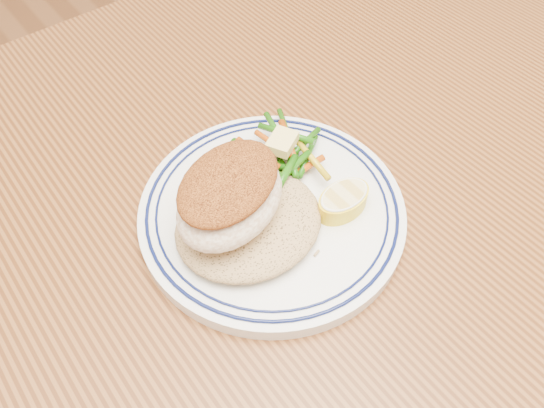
{
  "coord_description": "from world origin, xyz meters",
  "views": [
    {
      "loc": [
        -0.23,
        -0.2,
        1.15
      ],
      "look_at": [
        -0.04,
        0.03,
        0.77
      ],
      "focal_mm": 35.0,
      "sensor_mm": 36.0,
      "label": 1
    }
  ],
  "objects": [
    {
      "name": "plate",
      "position": [
        -0.04,
        0.03,
        0.76
      ],
      "size": [
        0.25,
        0.25,
        0.02
      ],
      "color": "silver",
      "rests_on": "dining_table"
    },
    {
      "name": "fish_fillet",
      "position": [
        -0.09,
        0.03,
        0.81
      ],
      "size": [
        0.13,
        0.11,
        0.05
      ],
      "color": "#FAE7CE",
      "rests_on": "rice_pilaf"
    },
    {
      "name": "vegetable_pile",
      "position": [
        -0.01,
        0.06,
        0.78
      ],
      "size": [
        0.11,
        0.11,
        0.03
      ],
      "color": "#1B5A0B",
      "rests_on": "plate"
    },
    {
      "name": "dining_table",
      "position": [
        0.0,
        0.0,
        0.65
      ],
      "size": [
        1.5,
        0.9,
        0.75
      ],
      "color": "#4D260F",
      "rests_on": "ground"
    },
    {
      "name": "lemon_wedge",
      "position": [
        0.01,
        -0.01,
        0.78
      ],
      "size": [
        0.05,
        0.05,
        0.02
      ],
      "color": "yellow",
      "rests_on": "plate"
    },
    {
      "name": "butter_pat",
      "position": [
        -0.01,
        0.06,
        0.8
      ],
      "size": [
        0.04,
        0.03,
        0.01
      ],
      "primitive_type": "cube",
      "rotation": [
        0.0,
        0.0,
        0.48
      ],
      "color": "#E5CE70",
      "rests_on": "vegetable_pile"
    },
    {
      "name": "rice_pilaf",
      "position": [
        -0.08,
        0.02,
        0.78
      ],
      "size": [
        0.13,
        0.12,
        0.03
      ],
      "primitive_type": "ellipsoid",
      "color": "#A07F50",
      "rests_on": "plate"
    }
  ]
}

